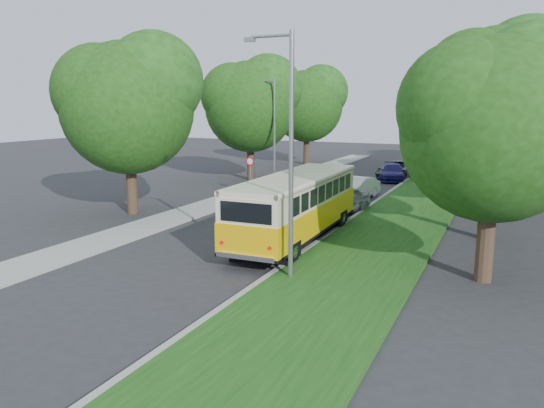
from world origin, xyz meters
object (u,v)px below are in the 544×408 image
at_px(vintage_bus, 296,208).
at_px(car_grey, 399,169).
at_px(car_silver, 340,201).
at_px(car_white, 356,188).
at_px(car_blue, 393,172).
at_px(lamppost_far, 273,128).
at_px(lamppost_near, 288,148).

bearing_deg(vintage_bus, car_grey, 88.86).
relative_size(car_silver, car_white, 1.06).
relative_size(vintage_bus, car_grey, 1.94).
height_order(vintage_bus, car_blue, vintage_bus).
bearing_deg(car_silver, vintage_bus, -74.82).
relative_size(lamppost_far, car_blue, 1.73).
bearing_deg(vintage_bus, lamppost_near, -72.10).
bearing_deg(car_blue, lamppost_near, -96.21).
bearing_deg(lamppost_far, car_silver, -46.09).
relative_size(lamppost_near, car_silver, 1.87).
bearing_deg(car_white, car_grey, 99.08).
height_order(lamppost_far, car_white, lamppost_far).
distance_m(car_white, car_grey, 10.63).
bearing_deg(car_silver, car_grey, 104.64).
bearing_deg(lamppost_far, car_white, -22.12).
bearing_deg(car_grey, vintage_bus, -76.88).
bearing_deg(car_grey, car_silver, -77.04).
distance_m(vintage_bus, car_silver, 6.28).
relative_size(vintage_bus, car_silver, 2.26).
distance_m(lamppost_near, lamppost_far, 20.53).
distance_m(lamppost_near, car_white, 16.29).
bearing_deg(car_white, lamppost_far, 169.95).
bearing_deg(car_white, vintage_bus, -75.44).
xyz_separation_m(vintage_bus, car_silver, (-0.02, 6.24, -0.71)).
relative_size(car_silver, car_blue, 0.99).
bearing_deg(vintage_bus, car_blue, 89.39).
relative_size(lamppost_far, car_silver, 1.75).
bearing_deg(car_grey, car_blue, -83.47).
height_order(lamppost_near, vintage_bus, lamppost_near).
xyz_separation_m(lamppost_far, car_white, (6.82, -2.77, -3.45)).
height_order(lamppost_near, lamppost_far, lamppost_near).
bearing_deg(car_white, car_silver, -72.47).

